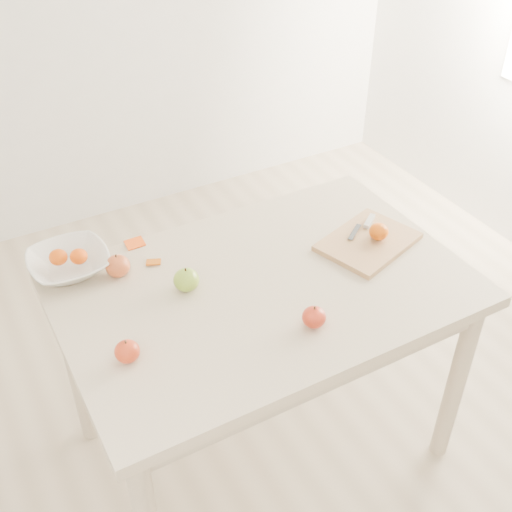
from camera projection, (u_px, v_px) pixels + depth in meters
ground at (263, 440)px, 2.36m from camera, size 3.50×3.50×0.00m
table at (264, 308)px, 1.96m from camera, size 1.20×0.80×0.75m
cutting_board at (368, 242)px, 2.06m from camera, size 0.36×0.30×0.02m
board_tangerine at (379, 232)px, 2.04m from camera, size 0.06×0.06×0.05m
fruit_bowl at (69, 263)px, 1.93m from camera, size 0.24×0.24×0.06m
bowl_tangerine_near at (58, 257)px, 1.92m from camera, size 0.06×0.06×0.05m
bowl_tangerine_far at (79, 256)px, 1.92m from camera, size 0.05×0.05×0.05m
orange_peel_a at (135, 244)px, 2.06m from camera, size 0.06×0.05×0.01m
orange_peel_b at (154, 263)px, 1.98m from camera, size 0.06×0.05×0.01m
paring_knife at (367, 223)px, 2.11m from camera, size 0.16×0.09×0.01m
apple_green at (186, 280)px, 1.86m from camera, size 0.08×0.08×0.07m
apple_red_e at (314, 317)px, 1.74m from camera, size 0.07×0.07×0.06m
apple_red_d at (127, 351)px, 1.64m from camera, size 0.07×0.07×0.06m
apple_red_a at (118, 266)px, 1.92m from camera, size 0.08×0.08×0.07m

